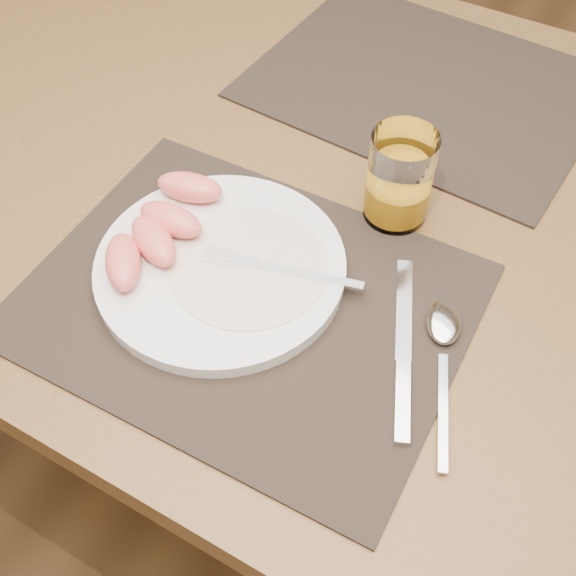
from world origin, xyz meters
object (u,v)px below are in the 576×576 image
Objects in this scene: table at (355,232)px; placemat_far at (426,85)px; placemat_near at (246,301)px; fork at (268,267)px; juice_glass at (399,182)px; plate at (221,267)px; spoon at (444,334)px; knife at (403,360)px.

placemat_far reaches higher than table.
placemat_near is 0.04m from fork.
placemat_near is 0.22m from juice_glass.
placemat_far is 0.40m from fork.
fork is 1.56× the size of juice_glass.
spoon is (0.24, 0.04, -0.00)m from plate.
table is 7.55× the size of spoon.
knife is at bearing -8.83° from fork.
table is 0.27m from knife.
plate is at bearing 155.95° from placemat_near.
spoon is at bearing -49.70° from juice_glass.
juice_glass is (0.06, -0.25, 0.05)m from placemat_far.
fork is 0.93× the size of spoon.
juice_glass is at bearing 53.94° from plate.
plate is 1.46× the size of spoon.
table is at bearing 125.32° from knife.
placemat_near is 0.17m from knife.
knife is at bearing -54.68° from table.
juice_glass is (-0.09, 0.18, 0.05)m from knife.
fork is 0.17m from knife.
table is at bearing 154.53° from juice_glass.
spoon is 1.67× the size of juice_glass.
knife is 1.88× the size of juice_glass.
fork is at bearing -91.96° from placemat_far.
placemat_far is at bearing 104.50° from juice_glass.
placemat_near is 2.60× the size of fork.
table is 12.63× the size of juice_glass.
fork is 0.19m from spoon.
table is at bearing 70.58° from plate.
plate is 0.05m from fork.
fork is (0.05, 0.02, 0.01)m from plate.
table is at bearing 83.18° from placemat_near.
placemat_far is 1.67× the size of plate.
placemat_near is at bearing -24.05° from plate.
knife is at bearing -116.78° from spoon.
knife reaches higher than placemat_near.
knife is (0.16, -0.43, 0.00)m from placemat_far.
spoon is (0.19, 0.02, -0.01)m from fork.
placemat_far is at bearing 115.09° from spoon.
knife is at bearing -2.26° from plate.
fork is 0.83× the size of knife.
plate is (-0.07, -0.20, 0.10)m from table.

